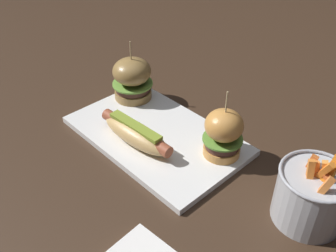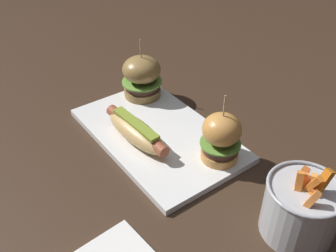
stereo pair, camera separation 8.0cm
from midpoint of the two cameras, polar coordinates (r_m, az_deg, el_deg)
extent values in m
plane|color=#382619|center=(0.86, -4.46, -1.86)|extent=(3.00, 3.00, 0.00)
cube|color=white|center=(0.86, -4.48, -1.49)|extent=(0.39, 0.24, 0.01)
ellipsoid|color=tan|center=(0.82, -7.62, -1.28)|extent=(0.19, 0.07, 0.04)
cylinder|color=brown|center=(0.81, -7.65, -1.00)|extent=(0.20, 0.04, 0.03)
cube|color=olive|center=(0.81, -7.74, -0.12)|extent=(0.14, 0.03, 0.01)
cylinder|color=olive|center=(0.97, -7.55, 4.73)|extent=(0.09, 0.09, 0.02)
cylinder|color=#4F3027|center=(0.96, -7.63, 5.67)|extent=(0.08, 0.08, 0.02)
cylinder|color=#6B9E3D|center=(0.96, -7.68, 6.20)|extent=(0.10, 0.10, 0.00)
ellipsoid|color=olive|center=(0.94, -7.85, 7.98)|extent=(0.09, 0.09, 0.06)
cylinder|color=tan|center=(0.92, -8.09, 10.54)|extent=(0.00, 0.00, 0.06)
cylinder|color=#CE8C43|center=(0.79, 5.08, -3.65)|extent=(0.08, 0.08, 0.02)
cylinder|color=#512F26|center=(0.78, 5.15, -2.64)|extent=(0.07, 0.07, 0.02)
cylinder|color=#609338|center=(0.77, 5.19, -2.02)|extent=(0.08, 0.08, 0.00)
ellipsoid|color=#CE8C43|center=(0.75, 5.33, -0.01)|extent=(0.08, 0.08, 0.06)
cylinder|color=tan|center=(0.73, 5.54, 2.96)|extent=(0.00, 0.00, 0.06)
cylinder|color=#B7BABF|center=(0.69, 17.36, -10.19)|extent=(0.12, 0.12, 0.10)
torus|color=#A8AAB2|center=(0.66, 18.17, -7.07)|extent=(0.13, 0.13, 0.01)
cube|color=orange|center=(0.66, 17.93, -7.73)|extent=(0.03, 0.02, 0.06)
cube|color=orange|center=(0.66, 18.15, -7.15)|extent=(0.04, 0.02, 0.08)
cube|color=orange|center=(0.68, 16.81, -6.48)|extent=(0.02, 0.03, 0.06)
cube|color=orange|center=(0.66, 18.99, -7.60)|extent=(0.02, 0.02, 0.07)
cube|color=orange|center=(0.67, 18.64, -7.73)|extent=(0.03, 0.03, 0.06)
cube|color=orange|center=(0.65, 19.32, -7.50)|extent=(0.02, 0.05, 0.08)
cube|color=orange|center=(0.64, 18.16, -9.75)|extent=(0.03, 0.04, 0.07)
cube|color=orange|center=(0.65, 16.93, -7.74)|extent=(0.03, 0.03, 0.07)
camera|label=1|loc=(0.04, -92.86, -2.13)|focal=41.06mm
camera|label=2|loc=(0.04, 87.14, 2.13)|focal=41.06mm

